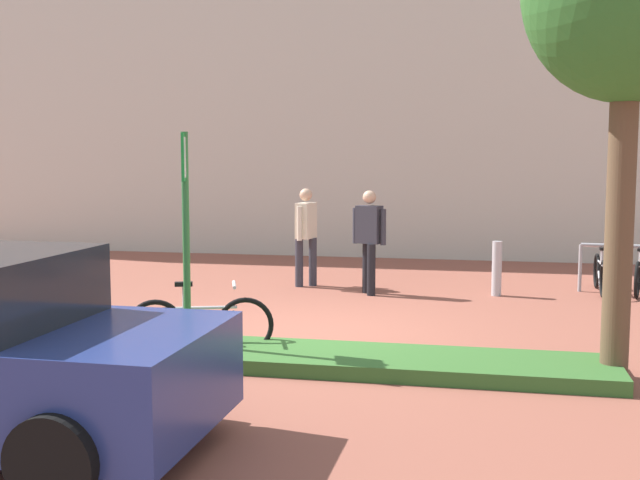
{
  "coord_description": "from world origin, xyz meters",
  "views": [
    {
      "loc": [
        2.18,
        -9.7,
        2.28
      ],
      "look_at": [
        -0.03,
        1.05,
        1.1
      ],
      "focal_mm": 44.04,
      "sensor_mm": 36.0,
      "label": 1
    }
  ],
  "objects_px": {
    "parking_sign_post": "(186,212)",
    "bike_at_sign": "(201,325)",
    "person_suited_navy": "(369,235)",
    "person_shirt_white": "(306,231)",
    "bollard_steel": "(497,269)"
  },
  "relations": [
    {
      "from": "bike_at_sign",
      "to": "person_shirt_white",
      "type": "distance_m",
      "value": 4.97
    },
    {
      "from": "person_shirt_white",
      "to": "bollard_steel",
      "type": "bearing_deg",
      "value": -5.19
    },
    {
      "from": "parking_sign_post",
      "to": "bike_at_sign",
      "type": "height_order",
      "value": "parking_sign_post"
    },
    {
      "from": "parking_sign_post",
      "to": "person_shirt_white",
      "type": "bearing_deg",
      "value": 87.56
    },
    {
      "from": "bike_at_sign",
      "to": "person_suited_navy",
      "type": "bearing_deg",
      "value": 73.08
    },
    {
      "from": "person_shirt_white",
      "to": "person_suited_navy",
      "type": "bearing_deg",
      "value": -25.51
    },
    {
      "from": "parking_sign_post",
      "to": "person_shirt_white",
      "type": "distance_m",
      "value": 5.17
    },
    {
      "from": "bike_at_sign",
      "to": "person_shirt_white",
      "type": "xyz_separation_m",
      "value": [
        0.13,
        4.93,
        0.63
      ]
    },
    {
      "from": "parking_sign_post",
      "to": "bike_at_sign",
      "type": "distance_m",
      "value": 1.33
    },
    {
      "from": "person_suited_navy",
      "to": "person_shirt_white",
      "type": "height_order",
      "value": "same"
    },
    {
      "from": "parking_sign_post",
      "to": "bollard_steel",
      "type": "bearing_deg",
      "value": 54.14
    },
    {
      "from": "parking_sign_post",
      "to": "bike_at_sign",
      "type": "bearing_deg",
      "value": 65.43
    },
    {
      "from": "parking_sign_post",
      "to": "person_shirt_white",
      "type": "height_order",
      "value": "parking_sign_post"
    },
    {
      "from": "parking_sign_post",
      "to": "person_shirt_white",
      "type": "xyz_separation_m",
      "value": [
        0.22,
        5.12,
        -0.68
      ]
    },
    {
      "from": "parking_sign_post",
      "to": "bike_at_sign",
      "type": "relative_size",
      "value": 1.58
    }
  ]
}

